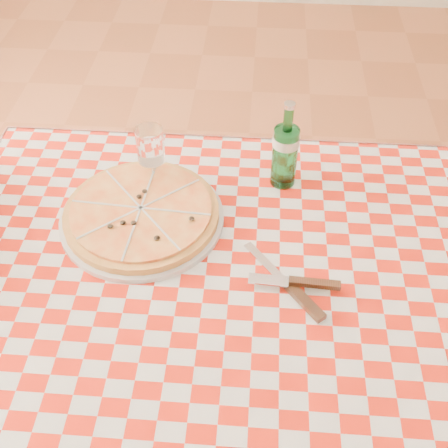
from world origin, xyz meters
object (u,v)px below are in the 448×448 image
(dining_table, at_px, (231,292))
(wine_glass, at_px, (152,158))
(water_bottle, at_px, (286,145))
(pizza_plate, at_px, (141,212))

(dining_table, xyz_separation_m, wine_glass, (-0.20, 0.24, 0.18))
(dining_table, distance_m, water_bottle, 0.37)
(wine_glass, bearing_deg, pizza_plate, -94.16)
(wine_glass, bearing_deg, dining_table, -49.70)
(dining_table, distance_m, wine_glass, 0.36)
(pizza_plate, height_order, wine_glass, wine_glass)
(water_bottle, bearing_deg, wine_glass, -173.61)
(pizza_plate, distance_m, wine_glass, 0.14)
(dining_table, bearing_deg, water_bottle, 68.48)
(pizza_plate, relative_size, wine_glass, 2.28)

